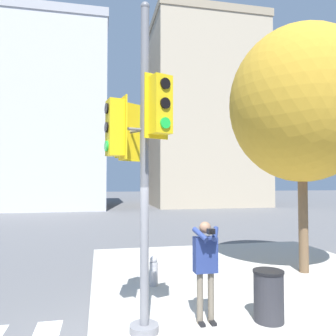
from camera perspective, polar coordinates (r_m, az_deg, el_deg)
name	(u,v)px	position (r m, az deg, el deg)	size (l,w,h in m)	color
sidewalk_corner	(247,277)	(9.35, 13.51, -17.94)	(8.00, 8.00, 0.15)	#BCB7AD
traffic_signal_pole	(138,148)	(5.41, -5.32, 3.46)	(1.03, 1.26, 5.49)	slate
person_photographer	(206,262)	(5.97, 6.55, -15.90)	(0.50, 0.53, 1.74)	black
street_tree	(301,104)	(9.89, 22.19, 10.25)	(3.91, 3.91, 6.74)	brown
fire_hydrant	(154,271)	(8.07, -2.50, -17.48)	(0.20, 0.26, 0.69)	#99999E
trash_bin	(269,296)	(6.41, 17.12, -20.48)	(0.54, 0.54, 0.88)	#2D2D33
building_left	(31,117)	(35.54, -22.77, 8.24)	(14.82, 11.02, 18.02)	#BCBCC1
building_right	(199,117)	(38.66, 5.49, 8.88)	(11.83, 13.14, 20.23)	tan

